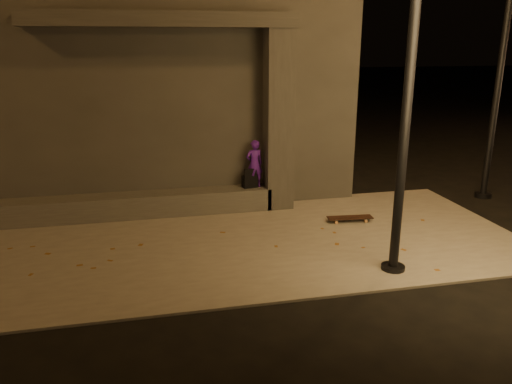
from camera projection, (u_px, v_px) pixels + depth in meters
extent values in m
plane|color=black|center=(227.00, 302.00, 6.76)|extent=(120.00, 120.00, 0.00)
cube|color=slate|center=(208.00, 245.00, 8.62)|extent=(11.00, 4.40, 0.04)
cube|color=#3C3A36|center=(140.00, 76.00, 11.88)|extent=(9.00, 5.00, 5.20)
cube|color=#4D4B45|center=(121.00, 206.00, 9.88)|extent=(6.00, 0.55, 0.45)
cube|color=#3C3A36|center=(278.00, 121.00, 10.08)|extent=(0.55, 0.55, 3.60)
cube|color=#3C3A36|center=(163.00, 19.00, 9.11)|extent=(5.00, 0.70, 0.28)
imported|color=#4E189E|center=(254.00, 164.00, 10.23)|extent=(0.39, 0.28, 0.99)
cube|color=black|center=(250.00, 182.00, 10.32)|extent=(0.32, 0.23, 0.24)
cube|color=black|center=(250.00, 172.00, 10.26)|extent=(0.26, 0.07, 0.17)
cube|color=black|center=(350.00, 217.00, 9.64)|extent=(0.89, 0.30, 0.02)
cylinder|color=#C0844C|center=(363.00, 218.00, 9.78)|extent=(0.06, 0.04, 0.06)
cylinder|color=#C0844C|center=(366.00, 221.00, 9.62)|extent=(0.06, 0.04, 0.06)
cylinder|color=#C0844C|center=(334.00, 219.00, 9.70)|extent=(0.06, 0.04, 0.06)
cylinder|color=#C0844C|center=(336.00, 222.00, 9.54)|extent=(0.06, 0.04, 0.06)
cube|color=#99999E|center=(365.00, 218.00, 9.68)|extent=(0.07, 0.18, 0.02)
cube|color=#99999E|center=(335.00, 219.00, 9.61)|extent=(0.07, 0.18, 0.02)
cylinder|color=black|center=(416.00, 6.00, 6.56)|extent=(0.14, 0.14, 7.68)
cylinder|color=black|center=(393.00, 268.00, 7.65)|extent=(0.36, 0.36, 0.10)
cylinder|color=black|center=(506.00, 29.00, 10.29)|extent=(0.14, 0.14, 7.26)
cylinder|color=black|center=(483.00, 195.00, 11.32)|extent=(0.36, 0.36, 0.10)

